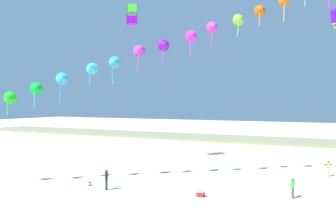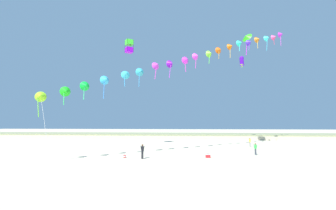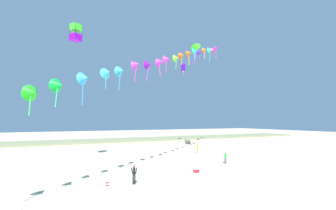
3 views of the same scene
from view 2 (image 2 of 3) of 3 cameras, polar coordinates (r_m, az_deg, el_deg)
name	(u,v)px [view 2 (image 2 of 3)]	position (r m, az deg, el deg)	size (l,w,h in m)	color
ground_plane	(167,167)	(22.00, -0.34, -15.56)	(240.00, 240.00, 0.00)	beige
dune_ridge	(180,136)	(61.59, 3.01, -7.81)	(120.00, 12.23, 1.25)	beige
person_near_left	(142,150)	(26.90, -6.52, -11.35)	(0.56, 0.38, 1.72)	black
person_near_right	(255,148)	(31.89, 21.32, -10.14)	(0.40, 0.48, 1.57)	#474C56
person_mid_center	(250,142)	(42.04, 20.08, -8.73)	(0.24, 0.54, 1.56)	gray
kite_banner_string	(197,56)	(34.80, 7.50, 12.26)	(34.93, 23.80, 22.03)	#98EE22
large_kite_low_lead	(242,61)	(49.09, 18.22, 10.49)	(1.23, 1.36, 2.39)	#530FC7
large_kite_mid_trail	(129,46)	(41.04, -9.85, 14.48)	(1.64, 1.64, 2.24)	#900BDD
large_kite_high_solo	(246,37)	(45.21, 19.29, 16.03)	(2.28, 2.32, 4.35)	green
beach_cooler	(208,156)	(28.16, 10.12, -12.60)	(0.58, 0.41, 0.46)	red
beach_ball	(125,156)	(28.13, -10.96, -12.67)	(0.36, 0.36, 0.36)	red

